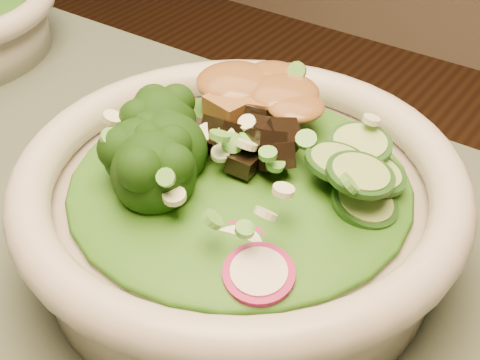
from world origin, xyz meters
The scene contains 9 objects.
salad_bowl centered at (0.16, 0.19, 0.79)m, with size 0.28×0.28×0.08m.
lettuce_bed centered at (0.16, 0.19, 0.81)m, with size 0.21×0.21×0.03m, color #175E13.
broccoli_florets centered at (0.11, 0.16, 0.83)m, with size 0.08×0.07×0.05m, color black, non-canonical shape.
radish_slices centered at (0.20, 0.13, 0.82)m, with size 0.12×0.04×0.02m, color #950B4B, non-canonical shape.
cucumber_slices centered at (0.22, 0.22, 0.83)m, with size 0.07×0.07×0.04m, color #A0CD72, non-canonical shape.
mushroom_heap centered at (0.16, 0.20, 0.83)m, with size 0.07×0.07×0.04m, color black, non-canonical shape.
tofu_cubes centered at (0.13, 0.25, 0.83)m, with size 0.09×0.06×0.04m, color brown, non-canonical shape.
peanut_sauce centered at (0.13, 0.25, 0.84)m, with size 0.07×0.06×0.02m, color brown.
scallion_garnish centered at (0.16, 0.19, 0.84)m, with size 0.20×0.20×0.03m, color #56AC3C, non-canonical shape.
Camera 1 is at (0.35, -0.08, 1.06)m, focal length 50.00 mm.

